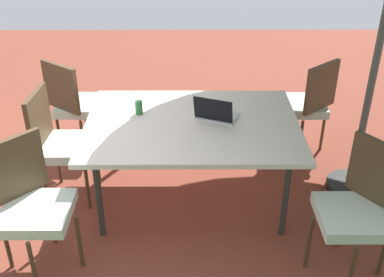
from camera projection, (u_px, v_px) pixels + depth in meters
ground_plane at (192, 198)px, 4.16m from camera, size 10.00×10.00×0.02m
dining_table at (192, 128)px, 3.81m from camera, size 1.71×1.25×0.75m
chair_northwest at (360, 205)px, 3.16m from camera, size 0.58×0.58×0.98m
chair_east at (60, 140)px, 3.92m from camera, size 0.47×0.46×0.98m
chair_southwest at (306, 102)px, 4.57m from camera, size 0.58×0.59×0.98m
chair_northeast at (30, 201)px, 3.20m from camera, size 0.59×0.59×0.98m
chair_southeast at (76, 102)px, 4.57m from camera, size 0.58×0.58×0.98m
laptop at (216, 114)px, 3.81m from camera, size 0.39×0.35×0.21m
cup at (139, 108)px, 3.89m from camera, size 0.06×0.06×0.11m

